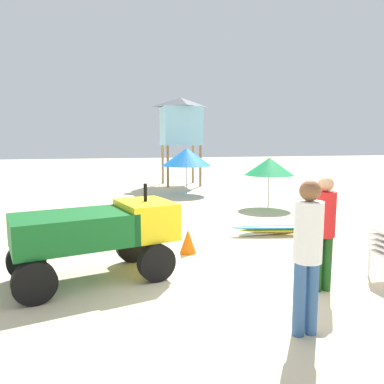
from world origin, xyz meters
name	(u,v)px	position (x,y,z in m)	size (l,w,h in m)	color
ground	(248,288)	(0.00, 0.00, 0.00)	(80.00, 80.00, 0.00)	beige
utility_cart	(99,231)	(-2.18, 0.94, 0.78)	(2.78, 1.88, 1.50)	#146023
surfboard_pile	(280,229)	(1.95, 2.90, 0.12)	(2.44, 0.81, 0.24)	white
lifeguard_near_left	(308,247)	(0.13, -1.45, 1.04)	(0.32, 0.32, 1.79)	#33598C
lifeguard_near_center	(324,226)	(1.03, -0.33, 0.99)	(0.32, 0.32, 1.71)	#194C19
lifeguard_tower	(181,121)	(1.64, 13.12, 3.08)	(1.98, 1.98, 4.20)	olive
beach_umbrella_left	(269,166)	(3.20, 6.35, 1.35)	(1.62, 1.62, 1.64)	beige
beach_umbrella_mid	(187,157)	(1.23, 9.96, 1.51)	(2.04, 2.04, 1.87)	beige
traffic_cone_far	(188,241)	(-0.49, 1.96, 0.24)	(0.33, 0.33, 0.48)	orange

